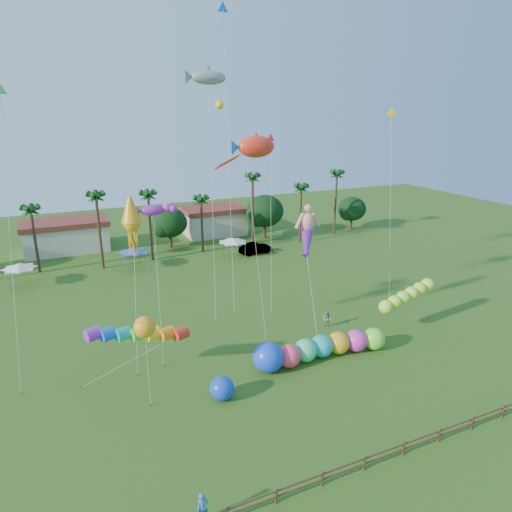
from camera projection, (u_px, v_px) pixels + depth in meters
name	position (u px, v px, depth m)	size (l,w,h in m)	color
ground	(313.00, 413.00, 32.99)	(160.00, 160.00, 0.00)	#285116
tree_line	(187.00, 221.00, 71.21)	(69.46, 8.91, 11.00)	#3A2819
buildings_row	(138.00, 230.00, 74.51)	(35.00, 7.00, 4.00)	beige
tent_row	(135.00, 251.00, 61.29)	(31.00, 4.00, 0.60)	white
fence	(365.00, 462.00, 27.60)	(36.12, 0.12, 1.00)	brown
car_b	(256.00, 248.00, 69.02)	(1.77, 5.08, 1.67)	#4C4C54
spectator_a	(203.00, 508.00, 24.04)	(0.66, 0.43, 1.80)	teal
spectator_b	(327.00, 319.00, 45.59)	(0.88, 0.69, 1.81)	gray
caterpillar_inflatable	(316.00, 349.00, 39.66)	(12.78, 2.99, 2.61)	#FF435C
blue_ball	(222.00, 388.00, 34.28)	(1.88, 1.88, 1.88)	blue
rainbow_tube	(157.00, 338.00, 36.09)	(9.92, 2.48, 4.20)	red
green_worm	(386.00, 307.00, 43.54)	(10.19, 3.66, 3.74)	#BAFF38
orange_ball_kite	(145.00, 327.00, 32.21)	(1.71, 1.71, 7.05)	orange
merman_kite	(307.00, 235.00, 42.74)	(2.47, 5.77, 12.17)	pink
fish_kite	(256.00, 147.00, 41.32)	(5.53, 6.22, 18.79)	#F7311B
shark_kite	(209.00, 78.00, 45.10)	(5.09, 6.96, 24.78)	gray
squid_kite	(132.00, 223.00, 37.03)	(2.08, 4.14, 14.38)	orange
lobster_kite	(153.00, 210.00, 39.09)	(3.52, 5.29, 13.37)	purple
delta_kite_red	(270.00, 143.00, 46.83)	(1.93, 3.60, 18.61)	red
delta_kite_yellow	(391.00, 117.00, 48.12)	(2.19, 4.77, 21.15)	gold
delta_kite_blue	(223.00, 15.00, 44.37)	(1.92, 5.10, 30.94)	blue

